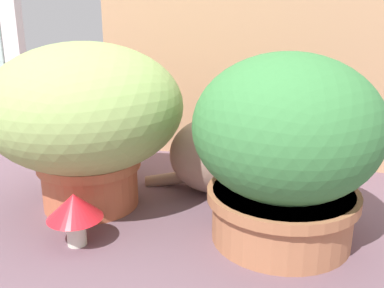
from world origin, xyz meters
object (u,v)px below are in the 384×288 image
Objects in this scene: grass_planter at (86,115)px; cat at (222,151)px; leafy_planter at (286,146)px; mushroom_ornament_red at (74,209)px.

cat is (0.31, 0.18, -0.13)m from grass_planter.
leafy_planter is at bearing -48.50° from cat.
grass_planter reaches higher than cat.
mushroom_ornament_red is (0.07, -0.20, -0.16)m from grass_planter.
grass_planter reaches higher than mushroom_ornament_red.
cat is at bearing 57.84° from mushroom_ornament_red.
cat is 0.45m from mushroom_ornament_red.
grass_planter is 3.99× the size of mushroom_ornament_red.
cat is (-0.19, 0.22, -0.10)m from leafy_planter.
leafy_planter reaches higher than mushroom_ornament_red.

